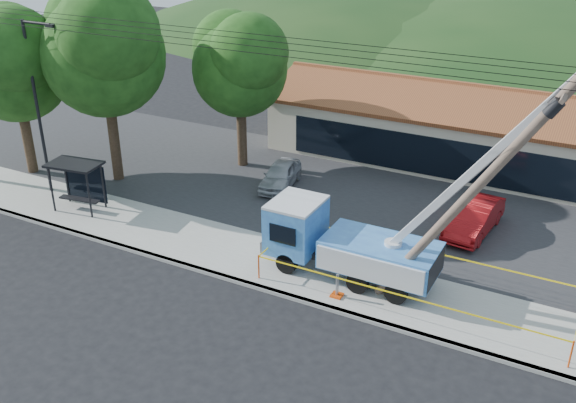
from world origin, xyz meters
The scene contains 16 objects.
ground centered at (0.00, 0.00, 0.00)m, with size 120.00×120.00×0.00m, color black.
curb centered at (0.00, 2.10, 0.07)m, with size 60.00×0.25×0.15m, color gray.
sidewalk centered at (0.00, 4.00, 0.07)m, with size 60.00×4.00×0.15m, color gray.
parking_lot centered at (0.00, 12.00, 0.05)m, with size 60.00×12.00×0.10m, color #28282B.
strip_mall centered at (4.00, 19.98, 1.88)m, with size 22.50×8.53×4.67m.
streetlight centered at (-13.78, 5.00, 5.30)m, with size 2.13×0.22×9.00m.
tree_west_near centered at (-12.00, 8.00, 7.52)m, with size 7.56×6.72×10.80m.
tree_west_far centered at (-17.00, 6.50, 6.54)m, with size 6.84×6.08×9.48m.
tree_lot centered at (-7.00, 13.00, 6.21)m, with size 6.30×5.60×8.94m.
hill_west centered at (-15.00, 55.00, 0.00)m, with size 78.40×56.00×28.00m, color black.
utility_truck centered at (3.19, 4.55, 1.71)m, with size 11.25×3.78×9.67m.
leaning_pole centered at (8.06, 3.92, 5.34)m, with size 6.19×1.97×9.61m.
bus_shelter centered at (-10.97, 4.17, 1.95)m, with size 2.75×1.93×2.46m.
caution_tape centered at (6.06, 4.40, 0.94)m, with size 11.86×3.65×1.06m.
car_silver centered at (-3.53, 11.22, 0.00)m, with size 1.56×3.88×1.32m, color #A3A5AA.
car_red centered at (6.88, 10.81, 0.00)m, with size 1.58×4.52×1.49m, color #9E0F12.
Camera 1 is at (11.65, -16.54, 14.10)m, focal length 40.00 mm.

